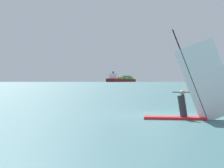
% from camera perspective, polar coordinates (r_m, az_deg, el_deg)
% --- Properties ---
extents(ground_plane, '(4000.00, 4000.00, 0.00)m').
position_cam_1_polar(ground_plane, '(14.88, 10.18, -6.14)').
color(ground_plane, '#386066').
extents(windsurfer, '(4.29, 1.02, 4.30)m').
position_cam_1_polar(windsurfer, '(13.55, 15.42, -2.50)').
color(windsurfer, red).
rests_on(windsurfer, ground_plane).
extents(cargo_ship, '(50.55, 216.00, 30.07)m').
position_cam_1_polar(cargo_ship, '(894.07, 2.14, 0.89)').
color(cargo_ship, maroon).
rests_on(cargo_ship, ground_plane).
extents(channel_buoy, '(0.93, 0.93, 2.30)m').
position_cam_1_polar(channel_buoy, '(61.78, 18.42, -0.14)').
color(channel_buoy, '#19994C').
rests_on(channel_buoy, ground_plane).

